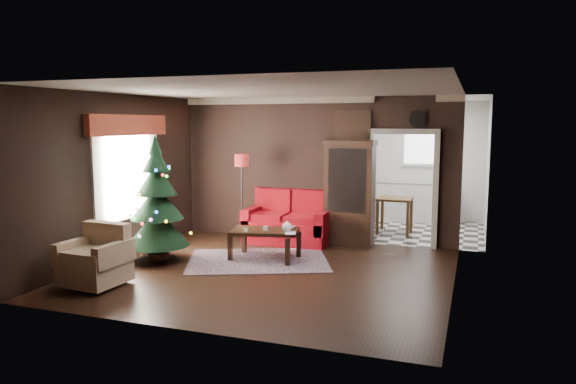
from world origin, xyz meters
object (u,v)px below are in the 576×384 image
(curio_cabinet, at_px, (350,195))
(kitchen_table, at_px, (395,215))
(floor_lamp, at_px, (242,200))
(christmas_tree, at_px, (157,199))
(armchair, at_px, (94,255))
(teapot, at_px, (287,227))
(coffee_table, at_px, (265,244))
(loveseat, at_px, (288,217))
(wall_clock, at_px, (418,119))

(curio_cabinet, bearing_deg, kitchen_table, 65.56)
(floor_lamp, relative_size, christmas_tree, 0.88)
(armchair, xyz_separation_m, kitchen_table, (3.46, 5.19, -0.08))
(armchair, relative_size, teapot, 4.34)
(coffee_table, bearing_deg, curio_cabinet, 54.43)
(curio_cabinet, height_order, floor_lamp, curio_cabinet)
(armchair, height_order, kitchen_table, armchair)
(loveseat, height_order, floor_lamp, floor_lamp)
(loveseat, height_order, wall_clock, wall_clock)
(floor_lamp, bearing_deg, coffee_table, -50.76)
(coffee_table, relative_size, kitchen_table, 1.49)
(armchair, bearing_deg, kitchen_table, 60.43)
(coffee_table, distance_m, wall_clock, 3.58)
(floor_lamp, distance_m, wall_clock, 3.63)
(armchair, bearing_deg, floor_lamp, 80.96)
(armchair, bearing_deg, coffee_table, 56.49)
(kitchen_table, bearing_deg, teapot, -113.36)
(wall_clock, bearing_deg, teapot, -135.90)
(christmas_tree, height_order, teapot, christmas_tree)
(loveseat, bearing_deg, kitchen_table, 42.51)
(teapot, xyz_separation_m, kitchen_table, (1.32, 3.07, -0.23))
(loveseat, relative_size, wall_clock, 5.31)
(curio_cabinet, distance_m, wall_clock, 1.88)
(teapot, bearing_deg, loveseat, 108.56)
(christmas_tree, distance_m, teapot, 2.21)
(floor_lamp, bearing_deg, christmas_tree, -111.86)
(loveseat, bearing_deg, wall_clock, 9.66)
(curio_cabinet, xyz_separation_m, teapot, (-0.67, -1.64, -0.35))
(loveseat, relative_size, armchair, 2.07)
(curio_cabinet, height_order, teapot, curio_cabinet)
(loveseat, relative_size, teapot, 8.96)
(coffee_table, bearing_deg, armchair, -127.66)
(christmas_tree, height_order, wall_clock, wall_clock)
(wall_clock, relative_size, kitchen_table, 0.43)
(kitchen_table, bearing_deg, christmas_tree, -132.94)
(christmas_tree, bearing_deg, wall_clock, 31.36)
(coffee_table, height_order, wall_clock, wall_clock)
(loveseat, height_order, armchair, loveseat)
(coffee_table, bearing_deg, loveseat, 91.87)
(coffee_table, relative_size, wall_clock, 3.48)
(armchair, height_order, coffee_table, armchair)
(armchair, bearing_deg, wall_clock, 48.61)
(christmas_tree, distance_m, kitchen_table, 5.05)
(coffee_table, bearing_deg, wall_clock, 36.83)
(floor_lamp, distance_m, coffee_table, 1.57)
(curio_cabinet, height_order, kitchen_table, curio_cabinet)
(floor_lamp, bearing_deg, teapot, -41.96)
(curio_cabinet, xyz_separation_m, kitchen_table, (0.65, 1.43, -0.57))
(loveseat, distance_m, teapot, 1.50)
(curio_cabinet, xyz_separation_m, christmas_tree, (-2.76, -2.23, 0.10))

